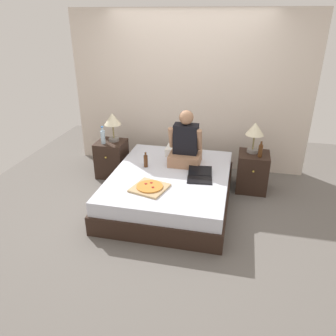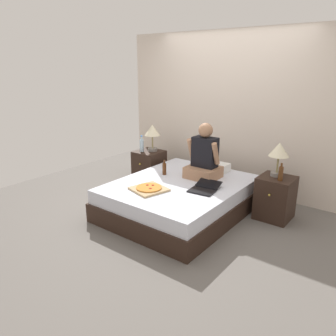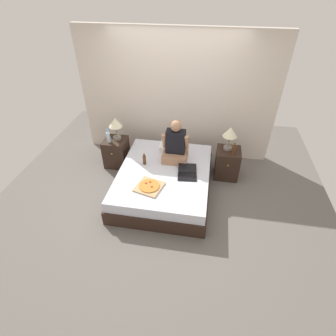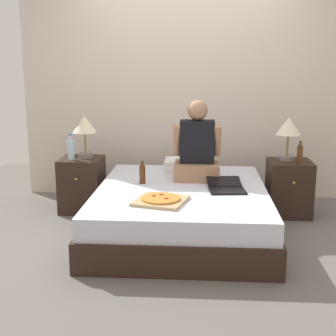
{
  "view_description": "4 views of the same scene",
  "coord_description": "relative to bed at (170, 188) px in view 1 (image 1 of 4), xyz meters",
  "views": [
    {
      "loc": [
        0.85,
        -3.89,
        2.4
      ],
      "look_at": [
        0.0,
        -0.15,
        0.59
      ],
      "focal_mm": 35.0,
      "sensor_mm": 36.0,
      "label": 1
    },
    {
      "loc": [
        2.43,
        -3.43,
        1.99
      ],
      "look_at": [
        -0.1,
        -0.15,
        0.67
      ],
      "focal_mm": 35.0,
      "sensor_mm": 36.0,
      "label": 2
    },
    {
      "loc": [
        0.68,
        -3.54,
        3.23
      ],
      "look_at": [
        0.11,
        -0.25,
        0.7
      ],
      "focal_mm": 28.0,
      "sensor_mm": 36.0,
      "label": 3
    },
    {
      "loc": [
        0.16,
        -4.2,
        1.58
      ],
      "look_at": [
        -0.11,
        -0.19,
        0.67
      ],
      "focal_mm": 50.0,
      "sensor_mm": 36.0,
      "label": 4
    }
  ],
  "objects": [
    {
      "name": "ground_plane",
      "position": [
        0.0,
        0.0,
        -0.22
      ],
      "size": [
        5.85,
        5.85,
        0.0
      ],
      "primitive_type": "plane",
      "color": "#66605B"
    },
    {
      "name": "wall_back",
      "position": [
        0.0,
        1.35,
        1.03
      ],
      "size": [
        3.85,
        0.12,
        2.5
      ],
      "primitive_type": "cube",
      "color": "beige",
      "rests_on": "ground"
    },
    {
      "name": "bed",
      "position": [
        0.0,
        0.0,
        0.0
      ],
      "size": [
        1.61,
        1.98,
        0.44
      ],
      "color": "black",
      "rests_on": "ground"
    },
    {
      "name": "nightstand_left",
      "position": [
        -1.11,
        0.63,
        0.07
      ],
      "size": [
        0.44,
        0.47,
        0.58
      ],
      "color": "black",
      "rests_on": "ground"
    },
    {
      "name": "lamp_on_left_nightstand",
      "position": [
        -1.07,
        0.68,
        0.69
      ],
      "size": [
        0.26,
        0.26,
        0.45
      ],
      "color": "gray",
      "rests_on": "nightstand_left"
    },
    {
      "name": "water_bottle",
      "position": [
        -1.19,
        0.54,
        0.47
      ],
      "size": [
        0.07,
        0.07,
        0.28
      ],
      "color": "silver",
      "rests_on": "nightstand_left"
    },
    {
      "name": "nightstand_right",
      "position": [
        1.11,
        0.63,
        0.07
      ],
      "size": [
        0.44,
        0.47,
        0.58
      ],
      "color": "black",
      "rests_on": "ground"
    },
    {
      "name": "lamp_on_right_nightstand",
      "position": [
        1.08,
        0.68,
        0.69
      ],
      "size": [
        0.26,
        0.26,
        0.45
      ],
      "color": "gray",
      "rests_on": "nightstand_right"
    },
    {
      "name": "beer_bottle",
      "position": [
        1.18,
        0.53,
        0.46
      ],
      "size": [
        0.06,
        0.06,
        0.23
      ],
      "color": "#512D14",
      "rests_on": "nightstand_right"
    },
    {
      "name": "pillow",
      "position": [
        0.05,
        0.71,
        0.28
      ],
      "size": [
        0.52,
        0.34,
        0.12
      ],
      "primitive_type": "cube",
      "color": "white",
      "rests_on": "bed"
    },
    {
      "name": "person_seated",
      "position": [
        0.14,
        0.38,
        0.51
      ],
      "size": [
        0.47,
        0.4,
        0.78
      ],
      "color": "#A37556",
      "rests_on": "bed"
    },
    {
      "name": "laptop",
      "position": [
        0.41,
        -0.05,
        0.24
      ],
      "size": [
        0.36,
        0.45,
        0.07
      ],
      "color": "black",
      "rests_on": "bed"
    },
    {
      "name": "pizza_box",
      "position": [
        -0.16,
        -0.47,
        0.24
      ],
      "size": [
        0.49,
        0.49,
        0.05
      ],
      "color": "tan",
      "rests_on": "bed"
    },
    {
      "name": "beer_bottle_on_bed",
      "position": [
        -0.38,
        0.14,
        0.32
      ],
      "size": [
        0.06,
        0.06,
        0.22
      ],
      "color": "#4C2811",
      "rests_on": "bed"
    }
  ]
}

